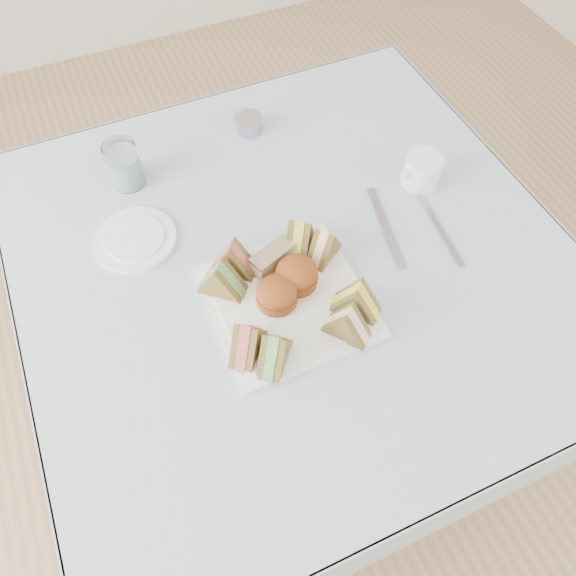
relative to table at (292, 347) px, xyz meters
name	(u,v)px	position (x,y,z in m)	size (l,w,h in m)	color
floor	(292,405)	(0.00, 0.00, -0.37)	(4.00, 4.00, 0.00)	#9E7751
table	(292,347)	(0.00, 0.00, 0.00)	(0.90, 0.90, 0.74)	brown
tablecloth	(294,255)	(0.00, 0.00, 0.37)	(1.02, 1.02, 0.01)	silver
serving_plate	(288,302)	(-0.06, -0.10, 0.38)	(0.27, 0.27, 0.01)	white
sandwich_fl_a	(247,338)	(-0.15, -0.16, 0.43)	(0.09, 0.04, 0.08)	olive
sandwich_fl_b	(275,349)	(-0.12, -0.20, 0.43)	(0.08, 0.04, 0.07)	olive
sandwich_fr_a	(357,298)	(0.04, -0.16, 0.43)	(0.09, 0.04, 0.08)	olive
sandwich_fr_b	(347,322)	(0.01, -0.20, 0.42)	(0.08, 0.04, 0.07)	olive
sandwich_bl_a	(221,278)	(-0.15, -0.03, 0.43)	(0.09, 0.04, 0.08)	olive
sandwich_bl_b	(233,257)	(-0.12, 0.00, 0.43)	(0.09, 0.04, 0.08)	olive
sandwich_br_a	(324,244)	(0.04, -0.03, 0.42)	(0.08, 0.04, 0.07)	olive
sandwich_br_b	(300,235)	(0.01, 0.00, 0.43)	(0.09, 0.04, 0.08)	olive
scone_left	(277,294)	(-0.07, -0.09, 0.41)	(0.07, 0.07, 0.05)	#933D10
scone_right	(297,274)	(-0.03, -0.07, 0.41)	(0.08, 0.08, 0.05)	#933D10
pastry_slice	(273,258)	(-0.05, -0.02, 0.41)	(0.09, 0.04, 0.04)	tan
side_plate	(135,239)	(-0.27, 0.15, 0.38)	(0.16, 0.16, 0.01)	white
water_glass	(124,165)	(-0.24, 0.31, 0.43)	(0.07, 0.07, 0.10)	white
tea_strainer	(249,125)	(0.05, 0.36, 0.39)	(0.06, 0.06, 0.03)	#A6A5B6
knife	(385,227)	(0.19, -0.01, 0.38)	(0.02, 0.21, 0.00)	#A6A5B6
fork	(439,229)	(0.29, -0.06, 0.38)	(0.01, 0.19, 0.00)	#A6A5B6
creamer_jug	(422,171)	(0.32, 0.07, 0.41)	(0.08, 0.08, 0.07)	white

